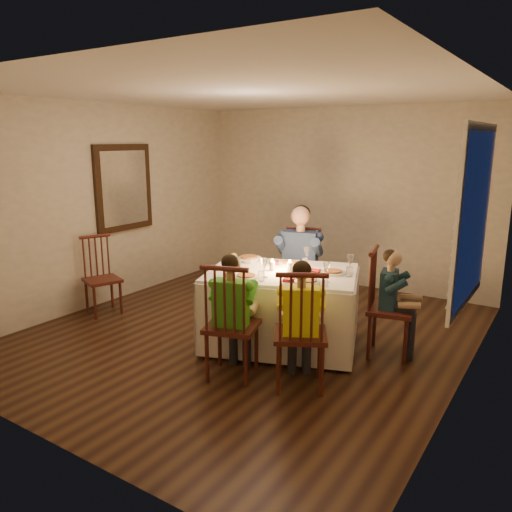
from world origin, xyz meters
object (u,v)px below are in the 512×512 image
Objects in this scene: chair_extra at (105,313)px; adult at (299,317)px; dining_table at (282,293)px; child_green at (233,375)px; chair_end at (388,355)px; child_teal at (388,355)px; chair_near_right at (299,386)px; serving_bowl at (249,260)px; chair_adult at (299,317)px; chair_near_left at (233,375)px; child_yellow at (299,386)px.

adult is (2.12, 1.20, 0.00)m from chair_extra.
dining_table reaches higher than child_green.
chair_end is 1.00× the size of child_teal.
dining_table is at bearing -60.13° from chair_extra.
chair_near_right is 0.63m from child_green.
adult is 5.80× the size of serving_bowl.
chair_end is 1.36m from adult.
chair_adult and chair_near_left have the same top height.
chair_adult reaches higher than child_teal.
chair_extra is (-2.12, -1.20, 0.00)m from chair_adult.
chair_near_left is at bearing -17.80° from child_green.
dining_table is at bearing -78.76° from child_yellow.
child_green is at bearing 127.39° from chair_end.
child_green is (2.35, -0.51, 0.00)m from chair_extra.
child_teal is at bearing -0.00° from chair_end.
chair_near_right is at bearing 145.53° from chair_end.
serving_bowl is at bearing -127.66° from adult.
chair_extra is 0.85× the size of child_yellow.
chair_extra is (-2.96, 0.34, 0.00)m from chair_near_right.
child_yellow is at bearing 145.53° from child_teal.
chair_extra is (-2.36, -0.37, -0.57)m from dining_table.
chair_near_left and chair_end have the same top height.
dining_table is 0.59m from serving_bowl.
dining_table reaches higher than chair_near_left.
chair_extra is (-3.40, -0.73, 0.00)m from chair_end.
dining_table reaches higher than child_yellow.
adult is at bearing 68.17° from serving_bowl.
chair_near_left is 0.94× the size of child_green.
chair_near_left is 1.00× the size of child_teal.
chair_near_left is at bearing -14.10° from chair_near_right.
serving_bowl reaches higher than child_yellow.
chair_adult is at bearing 68.17° from serving_bowl.
chair_end is (1.06, 1.24, 0.00)m from chair_near_left.
child_yellow is 4.85× the size of serving_bowl.
chair_adult is (-0.23, 0.83, -0.57)m from dining_table.
child_teal is 4.59× the size of serving_bowl.
dining_table is at bearing -90.00° from adult.
adult is 1.11m from serving_bowl.
chair_end reaches higher than child_teal.
dining_table is at bearing 96.86° from chair_end.
dining_table is 1.03m from adult.
chair_near_left is 2.40m from chair_extra.
child_yellow is at bearing -77.35° from chair_adult.
child_green is 1.63m from child_teal.
child_green is at bearing -14.10° from chair_near_right.
chair_end is 3.48m from chair_extra.
chair_end is (1.04, 0.36, -0.57)m from dining_table.
chair_adult is 4.60× the size of serving_bowl.
chair_extra is at bearing -35.47° from chair_near_right.
adult is (-0.84, 1.54, 0.00)m from chair_near_right.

